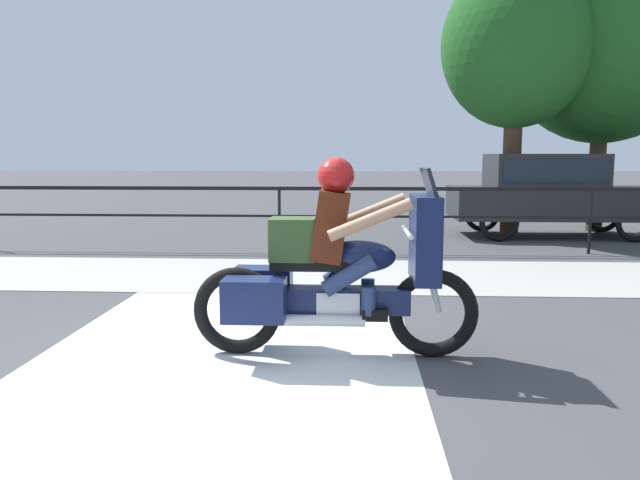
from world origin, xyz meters
The scene contains 8 objects.
ground_plane centered at (0.00, 0.00, 0.00)m, with size 120.00×120.00×0.00m, color #424244.
sidewalk_band centered at (0.00, 3.40, 0.01)m, with size 44.00×2.40×0.01m, color #A8A59E.
crosswalk_band centered at (0.22, -0.20, 0.00)m, with size 3.03×6.00×0.01m, color silver.
fence_railing centered at (0.00, 5.47, 0.86)m, with size 36.00×0.05×1.09m.
motorcycle centered at (1.10, 0.02, 0.71)m, with size 2.29×0.76×1.59m.
parked_car centered at (5.12, 7.69, 0.94)m, with size 4.03×1.69×1.63m.
tree_behind_sign centered at (6.37, 8.67, 4.19)m, with size 4.27×4.27×6.55m.
tree_behind_car centered at (4.34, 7.65, 3.67)m, with size 2.86×2.86×5.28m.
Camera 1 is at (1.23, -4.86, 1.60)m, focal length 35.00 mm.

